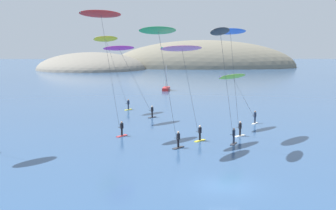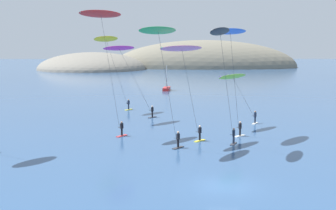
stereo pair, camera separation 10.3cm
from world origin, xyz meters
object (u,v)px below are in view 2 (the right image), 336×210
at_px(kitesurfer_lime, 235,81).
at_px(kitesurfer_magenta, 123,55).
at_px(kitesurfer_blue, 231,38).
at_px(kitesurfer_yellow, 108,45).
at_px(sailboat_near, 167,87).
at_px(kitesurfer_pink, 183,56).
at_px(kitesurfer_black, 222,44).
at_px(kitesurfer_red, 103,24).
at_px(kitesurfer_green, 160,41).

relative_size(kitesurfer_lime, kitesurfer_magenta, 0.67).
bearing_deg(kitesurfer_lime, kitesurfer_blue, -104.50).
bearing_deg(kitesurfer_lime, kitesurfer_yellow, 143.72).
xyz_separation_m(sailboat_near, kitesurfer_pink, (1.07, -54.06, 8.49)).
bearing_deg(kitesurfer_magenta, kitesurfer_black, -57.60).
bearing_deg(sailboat_near, kitesurfer_red, -98.10).
relative_size(kitesurfer_lime, kitesurfer_pink, 0.67).
xyz_separation_m(kitesurfer_black, kitesurfer_pink, (-3.31, 3.58, -1.17)).
bearing_deg(kitesurfer_lime, kitesurfer_pink, -127.74).
xyz_separation_m(kitesurfer_magenta, kitesurfer_pink, (7.31, -13.14, 0.12)).
height_order(kitesurfer_black, kitesurfer_magenta, kitesurfer_black).
xyz_separation_m(kitesurfer_blue, kitesurfer_pink, (-5.13, -2.46, -1.79)).
height_order(kitesurfer_green, kitesurfer_pink, kitesurfer_green).
bearing_deg(kitesurfer_yellow, sailboat_near, 74.58).
xyz_separation_m(kitesurfer_red, kitesurfer_pink, (8.37, -2.72, -3.26)).
relative_size(kitesurfer_black, kitesurfer_pink, 1.15).
relative_size(sailboat_near, kitesurfer_blue, 0.50).
bearing_deg(kitesurfer_magenta, sailboat_near, 81.33).
relative_size(kitesurfer_yellow, kitesurfer_red, 0.84).
bearing_deg(kitesurfer_black, kitesurfer_lime, 74.39).
distance_m(kitesurfer_magenta, kitesurfer_pink, 15.03).
distance_m(kitesurfer_lime, kitesurfer_blue, 8.17).
height_order(kitesurfer_yellow, kitesurfer_green, kitesurfer_green).
bearing_deg(kitesurfer_green, kitesurfer_yellow, 107.63).
distance_m(sailboat_near, kitesurfer_black, 58.62).
relative_size(kitesurfer_blue, kitesurfer_magenta, 1.17).
height_order(kitesurfer_black, kitesurfer_blue, kitesurfer_blue).
distance_m(sailboat_near, kitesurfer_magenta, 42.24).
bearing_deg(kitesurfer_red, kitesurfer_yellow, 95.54).
bearing_deg(kitesurfer_black, kitesurfer_red, 151.65).
bearing_deg(kitesurfer_black, kitesurfer_blue, 73.24).
bearing_deg(kitesurfer_green, kitesurfer_black, -0.49).
relative_size(sailboat_near, kitesurfer_pink, 0.58).
xyz_separation_m(sailboat_near, kitesurfer_yellow, (-9.09, -32.96, 9.57)).
relative_size(kitesurfer_red, kitesurfer_magenta, 1.36).
distance_m(sailboat_near, kitesurfer_lime, 46.32).
height_order(kitesurfer_black, kitesurfer_green, kitesurfer_green).
bearing_deg(kitesurfer_lime, kitesurfer_magenta, 162.49).
height_order(kitesurfer_red, kitesurfer_pink, kitesurfer_red).
distance_m(sailboat_near, kitesurfer_red, 53.18).
height_order(kitesurfer_blue, kitesurfer_pink, kitesurfer_blue).
bearing_deg(kitesurfer_yellow, kitesurfer_lime, -36.28).
height_order(kitesurfer_black, kitesurfer_lime, kitesurfer_black).
xyz_separation_m(kitesurfer_yellow, kitesurfer_magenta, (2.85, -7.97, -1.20)).
bearing_deg(kitesurfer_blue, sailboat_near, 96.84).
bearing_deg(kitesurfer_green, kitesurfer_pink, 56.69).
xyz_separation_m(kitesurfer_black, kitesurfer_magenta, (-10.61, 16.72, -1.29)).
relative_size(kitesurfer_black, kitesurfer_green, 0.99).
distance_m(kitesurfer_yellow, kitesurfer_pink, 23.45).
bearing_deg(kitesurfer_blue, kitesurfer_yellow, 129.33).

